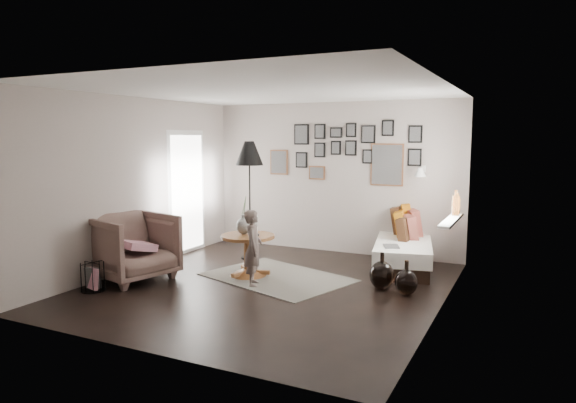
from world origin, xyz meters
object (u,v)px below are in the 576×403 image
at_px(floor_lamp, 249,158).
at_px(child, 253,248).
at_px(magazine_basket, 93,277).
at_px(demijohn_small, 406,282).
at_px(armchair, 133,247).
at_px(vase, 244,223).
at_px(pedestal_table, 248,257).
at_px(daybed, 405,247).
at_px(demijohn_large, 382,275).

relative_size(floor_lamp, child, 1.87).
xyz_separation_m(magazine_basket, child, (1.77, 1.13, 0.33)).
xyz_separation_m(magazine_basket, demijohn_small, (3.74, 1.60, -0.01)).
relative_size(armchair, magazine_basket, 2.75).
bearing_deg(vase, pedestal_table, -14.04).
bearing_deg(child, daybed, -65.63).
relative_size(vase, magazine_basket, 1.48).
bearing_deg(magazine_basket, child, 32.61).
bearing_deg(daybed, demijohn_small, -88.21).
relative_size(magazine_basket, child, 0.36).
distance_m(armchair, child, 1.74).
bearing_deg(floor_lamp, pedestal_table, -61.38).
distance_m(demijohn_small, child, 2.05).
bearing_deg(magazine_basket, daybed, 42.48).
xyz_separation_m(pedestal_table, floor_lamp, (-0.52, 0.95, 1.39)).
xyz_separation_m(pedestal_table, demijohn_small, (2.27, 0.09, -0.11)).
xyz_separation_m(daybed, demijohn_large, (0.02, -1.36, -0.11)).
distance_m(pedestal_table, floor_lamp, 1.76).
relative_size(floor_lamp, demijohn_small, 4.31).
height_order(vase, demijohn_small, vase).
bearing_deg(magazine_basket, vase, 47.82).
bearing_deg(vase, demijohn_large, 5.45).
bearing_deg(demijohn_large, floor_lamp, 163.09).
bearing_deg(armchair, demijohn_large, -57.22).
bearing_deg(vase, child, -45.87).
bearing_deg(vase, magazine_basket, -132.18).
bearing_deg(armchair, child, -59.09).
xyz_separation_m(daybed, armchair, (-3.27, -2.44, 0.17)).
height_order(demijohn_large, child, child).
relative_size(floor_lamp, magazine_basket, 5.20).
distance_m(pedestal_table, magazine_basket, 2.11).
bearing_deg(demijohn_small, daybed, 103.86).
height_order(vase, child, vase).
relative_size(magazine_basket, demijohn_large, 0.75).
height_order(daybed, demijohn_large, daybed).
xyz_separation_m(demijohn_large, child, (-1.61, -0.59, 0.33)).
distance_m(daybed, armchair, 4.08).
xyz_separation_m(demijohn_large, demijohn_small, (0.35, -0.12, -0.02)).
height_order(pedestal_table, magazine_basket, pedestal_table).
bearing_deg(demijohn_small, pedestal_table, -177.71).
bearing_deg(armchair, demijohn_small, -60.63).
distance_m(magazine_basket, child, 2.13).
distance_m(armchair, demijohn_small, 3.77).
relative_size(vase, child, 0.53).
distance_m(pedestal_table, child, 0.54).
xyz_separation_m(vase, child, (0.39, -0.40, -0.26)).
xyz_separation_m(vase, armchair, (-1.28, -0.88, -0.31)).
distance_m(magazine_basket, demijohn_small, 4.06).
bearing_deg(vase, demijohn_small, 1.72).
bearing_deg(pedestal_table, floor_lamp, 118.62).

